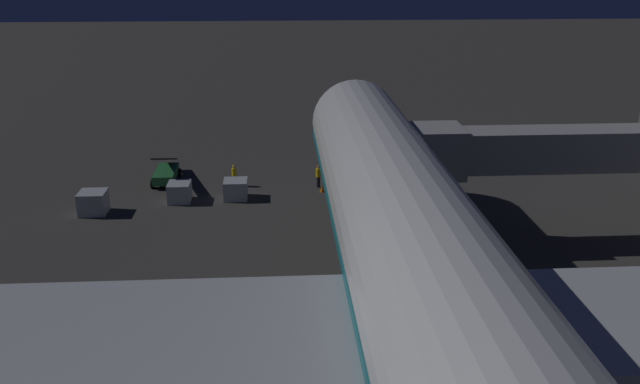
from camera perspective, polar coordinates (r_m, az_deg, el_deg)
name	(u,v)px	position (r m, az deg, el deg)	size (l,w,h in m)	color
ground_plane	(389,312)	(35.96, 5.75, -9.87)	(320.00, 320.00, 0.00)	#383533
airliner_at_gate	(453,333)	(22.99, 10.98, -11.46)	(48.11, 64.85, 19.50)	silver
jet_bridge	(552,150)	(44.74, 18.71, 3.36)	(21.05, 3.40, 7.50)	#9E9E99
belt_loader	(166,172)	(56.22, -12.69, 1.61)	(1.96, 7.07, 3.04)	#287038
baggage_container_near_belt	(236,189)	(51.66, -7.02, 0.22)	(1.75, 1.86, 1.43)	#B7BABF
baggage_container_mid_row	(179,192)	(51.73, -11.61, -0.01)	(1.62, 1.86, 1.42)	#B7BABF
baggage_container_far_row	(93,203)	(50.89, -18.33, -0.84)	(1.88, 1.90, 1.60)	#B7BABF
ground_crew_near_nose_gear	(318,175)	(53.66, -0.14, 1.42)	(0.40, 0.40, 1.81)	black
ground_crew_marshaller_fwd	(234,174)	(54.37, -7.13, 1.47)	(0.40, 0.40, 1.74)	black
traffic_cone_nose_port	(379,187)	(53.25, 4.92, 0.39)	(0.36, 0.36, 0.55)	orange
traffic_cone_nose_starboard	(322,189)	(52.79, 0.19, 0.29)	(0.36, 0.36, 0.55)	orange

